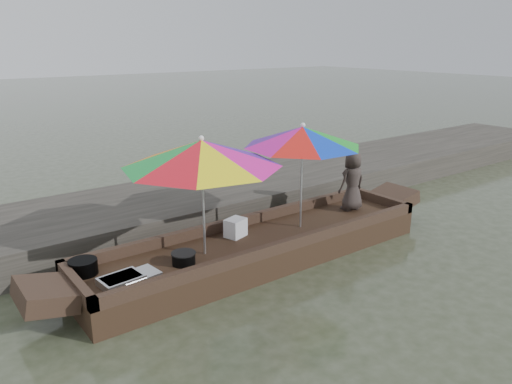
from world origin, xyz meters
TOP-DOWN VIEW (x-y plane):
  - water at (0.00, 0.00)m, footprint 80.00×80.00m
  - dock at (0.00, 2.20)m, footprint 22.00×2.20m
  - boat_hull at (0.00, 0.00)m, footprint 5.23×1.20m
  - cooking_pot at (-2.36, 0.35)m, footprint 0.34×0.34m
  - tray_crayfish at (-2.10, -0.16)m, footprint 0.51×0.38m
  - tray_scallop at (-1.90, -0.15)m, footprint 0.51×0.38m
  - charcoal_grill at (-1.27, -0.11)m, footprint 0.29×0.29m
  - supply_bag at (-0.24, 0.26)m, footprint 0.33×0.29m
  - vendor at (1.93, 0.09)m, footprint 0.50×0.34m
  - umbrella_bow at (-0.90, 0.00)m, footprint 2.34×2.34m
  - umbrella_stern at (0.75, 0.00)m, footprint 2.17×2.17m

SIDE VIEW (x-z plane):
  - water at x=0.00m, z-range 0.00..0.00m
  - boat_hull at x=0.00m, z-range 0.00..0.35m
  - dock at x=0.00m, z-range 0.00..0.50m
  - tray_scallop at x=-1.90m, z-range 0.35..0.41m
  - tray_crayfish at x=-2.10m, z-range 0.35..0.44m
  - charcoal_grill at x=-1.27m, z-range 0.35..0.49m
  - cooking_pot at x=-2.36m, z-range 0.35..0.53m
  - supply_bag at x=-0.24m, z-range 0.35..0.61m
  - vendor at x=1.93m, z-range 0.35..1.32m
  - umbrella_bow at x=-0.90m, z-range 0.35..1.90m
  - umbrella_stern at x=0.75m, z-range 0.35..1.90m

